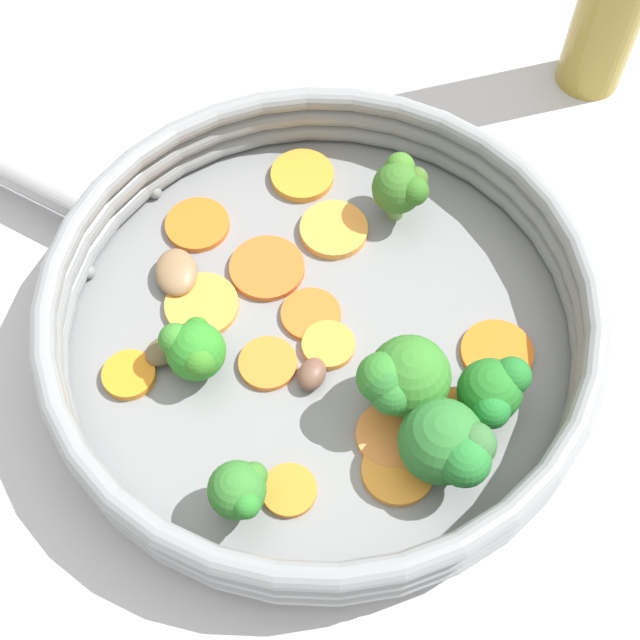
{
  "coord_description": "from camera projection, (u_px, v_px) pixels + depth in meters",
  "views": [
    {
      "loc": [
        -0.24,
        0.12,
        0.49
      ],
      "look_at": [
        0.0,
        0.0,
        0.03
      ],
      "focal_mm": 50.0,
      "sensor_mm": 36.0,
      "label": 1
    }
  ],
  "objects": [
    {
      "name": "carrot_slice_8",
      "position": [
        405.0,
        467.0,
        0.5
      ],
      "size": [
        0.06,
        0.06,
        0.0
      ],
      "primitive_type": "cylinder",
      "rotation": [
        0.0,
        0.0,
        2.43
      ],
      "color": "orange",
      "rests_on": "skillet"
    },
    {
      "name": "carrot_slice_3",
      "position": [
        289.0,
        490.0,
        0.49
      ],
      "size": [
        0.04,
        0.04,
        0.0
      ],
      "primitive_type": "cylinder",
      "rotation": [
        0.0,
        0.0,
        2.01
      ],
      "color": "orange",
      "rests_on": "skillet"
    },
    {
      "name": "mushroom_piece_0",
      "position": [
        164.0,
        351.0,
        0.53
      ],
      "size": [
        0.02,
        0.03,
        0.01
      ],
      "primitive_type": "ellipsoid",
      "rotation": [
        0.0,
        0.0,
        1.75
      ],
      "color": "brown",
      "rests_on": "skillet"
    },
    {
      "name": "broccoli_floret_5",
      "position": [
        401.0,
        379.0,
        0.49
      ],
      "size": [
        0.05,
        0.05,
        0.06
      ],
      "color": "#6FA851",
      "rests_on": "skillet"
    },
    {
      "name": "broccoli_floret_4",
      "position": [
        239.0,
        491.0,
        0.47
      ],
      "size": [
        0.03,
        0.03,
        0.04
      ],
      "color": "#73A25A",
      "rests_on": "skillet"
    },
    {
      "name": "broccoli_floret_3",
      "position": [
        493.0,
        392.0,
        0.5
      ],
      "size": [
        0.04,
        0.04,
        0.04
      ],
      "color": "#85AD65",
      "rests_on": "skillet"
    },
    {
      "name": "broccoli_floret_1",
      "position": [
        448.0,
        445.0,
        0.47
      ],
      "size": [
        0.05,
        0.05,
        0.05
      ],
      "color": "#769B5F",
      "rests_on": "skillet"
    },
    {
      "name": "carrot_slice_11",
      "position": [
        197.0,
        225.0,
        0.58
      ],
      "size": [
        0.05,
        0.05,
        0.0
      ],
      "primitive_type": "cylinder",
      "rotation": [
        0.0,
        0.0,
        5.1
      ],
      "color": "orange",
      "rests_on": "skillet"
    },
    {
      "name": "mushroom_piece_1",
      "position": [
        312.0,
        374.0,
        0.52
      ],
      "size": [
        0.03,
        0.03,
        0.01
      ],
      "primitive_type": "ellipsoid",
      "rotation": [
        0.0,
        0.0,
        5.46
      ],
      "color": "brown",
      "rests_on": "skillet"
    },
    {
      "name": "carrot_slice_4",
      "position": [
        318.0,
        311.0,
        0.55
      ],
      "size": [
        0.04,
        0.04,
        0.0
      ],
      "primitive_type": "cylinder",
      "rotation": [
        0.0,
        0.0,
        3.25
      ],
      "color": "orange",
      "rests_on": "skillet"
    },
    {
      "name": "mushroom_piece_2",
      "position": [
        176.0,
        272.0,
        0.56
      ],
      "size": [
        0.04,
        0.03,
        0.01
      ],
      "primitive_type": "ellipsoid",
      "rotation": [
        0.0,
        0.0,
        6.02
      ],
      "color": "#8C6C49",
      "rests_on": "skillet"
    },
    {
      "name": "skillet_rivet_left",
      "position": [
        155.0,
        192.0,
        0.59
      ],
      "size": [
        0.01,
        0.01,
        0.01
      ],
      "primitive_type": "sphere",
      "color": "gray",
      "rests_on": "skillet"
    },
    {
      "name": "carrot_slice_9",
      "position": [
        335.0,
        342.0,
        0.54
      ],
      "size": [
        0.04,
        0.04,
        0.01
      ],
      "primitive_type": "cylinder",
      "rotation": [
        0.0,
        0.0,
        3.71
      ],
      "color": "orange",
      "rests_on": "skillet"
    },
    {
      "name": "carrot_slice_2",
      "position": [
        302.0,
        176.0,
        0.6
      ],
      "size": [
        0.06,
        0.06,
        0.01
      ],
      "primitive_type": "cylinder",
      "rotation": [
        0.0,
        0.0,
        3.72
      ],
      "color": "orange",
      "rests_on": "skillet"
    },
    {
      "name": "skillet",
      "position": [
        320.0,
        338.0,
        0.55
      ],
      "size": [
        0.32,
        0.32,
        0.01
      ],
      "primitive_type": "cylinder",
      "color": "gray",
      "rests_on": "ground_plane"
    },
    {
      "name": "carrot_slice_13",
      "position": [
        391.0,
        435.0,
        0.51
      ],
      "size": [
        0.05,
        0.05,
        0.01
      ],
      "primitive_type": "cylinder",
      "rotation": [
        0.0,
        0.0,
        2.75
      ],
      "color": "#F98A40",
      "rests_on": "skillet"
    },
    {
      "name": "carrot_slice_5",
      "position": [
        202.0,
        305.0,
        0.55
      ],
      "size": [
        0.06,
        0.06,
        0.0
      ],
      "primitive_type": "cylinder",
      "rotation": [
        0.0,
        0.0,
        3.83
      ],
      "color": "gold",
      "rests_on": "skillet"
    },
    {
      "name": "broccoli_floret_2",
      "position": [
        194.0,
        350.0,
        0.51
      ],
      "size": [
        0.04,
        0.04,
        0.04
      ],
      "color": "#8AAF67",
      "rests_on": "skillet"
    },
    {
      "name": "carrot_slice_6",
      "position": [
        129.0,
        375.0,
        0.53
      ],
      "size": [
        0.04,
        0.04,
        0.01
      ],
      "primitive_type": "cylinder",
      "rotation": [
        0.0,
        0.0,
        5.41
      ],
      "color": "orange",
      "rests_on": "skillet"
    },
    {
      "name": "ground_plane",
      "position": [
        320.0,
        344.0,
        0.56
      ],
      "size": [
        4.0,
        4.0,
        0.0
      ],
      "primitive_type": "plane",
      "color": "#B5B5BC"
    },
    {
      "name": "carrot_slice_1",
      "position": [
        267.0,
        268.0,
        0.56
      ],
      "size": [
        0.05,
        0.05,
        0.0
      ],
      "primitive_type": "cylinder",
      "rotation": [
        0.0,
        0.0,
        0.09
      ],
      "color": "#D65F22",
      "rests_on": "skillet"
    },
    {
      "name": "carrot_slice_10",
      "position": [
        453.0,
        411.0,
        0.51
      ],
      "size": [
        0.03,
        0.03,
        0.0
      ],
      "primitive_type": "cylinder",
      "rotation": [
        0.0,
        0.0,
        6.15
      ],
      "color": "orange",
      "rests_on": "skillet"
    },
    {
      "name": "carrot_slice_7",
      "position": [
        268.0,
        363.0,
        0.53
      ],
      "size": [
        0.04,
        0.04,
        0.0
      ],
      "primitive_type": "cylinder",
      "rotation": [
        0.0,
        0.0,
        0.06
      ],
      "color": "orange",
      "rests_on": "skillet"
    },
    {
      "name": "carrot_slice_12",
      "position": [
        497.0,
        352.0,
        0.53
      ],
      "size": [
        0.06,
        0.06,
        0.0
      ],
      "primitive_type": "cylinder",
      "rotation": [
        0.0,
        0.0,
        1.24
      ],
      "color": "orange",
      "rests_on": "skillet"
    },
    {
      "name": "skillet_rim_wall",
      "position": [
        320.0,
        314.0,
        0.52
      ],
      "size": [
        0.33,
        0.33,
        0.04
      ],
      "color": "gray",
      "rests_on": "skillet"
    },
    {
      "name": "broccoli_floret_0",
      "position": [
        401.0,
        186.0,
        0.57
      ],
      "size": [
        0.04,
        0.04,
        0.04
      ],
      "color": "#759F54",
      "rests_on": "skillet"
    },
    {
      "name": "skillet_rivet_right",
      "position": [
        88.0,
        272.0,
        0.56
      ],
      "size": [
        0.01,
        0.01,
        0.01
      ],
      "primitive_type": "sphere",
      "color": "gray",
      "rests_on": "skillet"
    },
    {
      "name": "carrot_slice_0",
      "position": [
        334.0,
        230.0,
        0.58
      ],
      "size": [
        0.06,
        0.06,
        0.01
      ],
      "primitive_type": "cylinder",
      "rotation": [
        0.0,
        0.0,
        3.43
      ],
      "color": "#F6963B",
      "rests_on": "skillet"
    }
  ]
}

